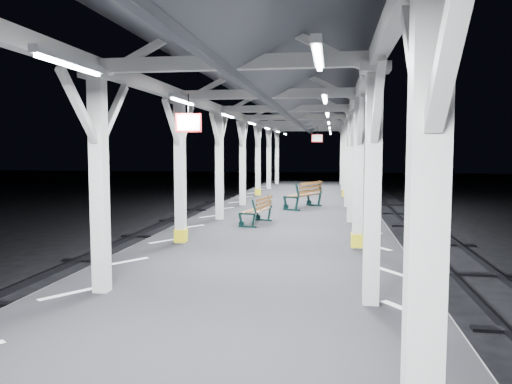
# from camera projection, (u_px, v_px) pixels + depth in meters

# --- Properties ---
(ground) EXTENTS (120.00, 120.00, 0.00)m
(ground) POSITION_uv_depth(u_px,v_px,m) (252.00, 318.00, 9.35)
(ground) COLOR black
(ground) RESTS_ON ground
(platform) EXTENTS (6.00, 50.00, 1.00)m
(platform) POSITION_uv_depth(u_px,v_px,m) (252.00, 292.00, 9.31)
(platform) COLOR black
(platform) RESTS_ON ground
(hazard_stripes_left) EXTENTS (1.00, 48.00, 0.01)m
(hazard_stripes_left) POSITION_uv_depth(u_px,v_px,m) (128.00, 261.00, 9.64)
(hazard_stripes_left) COLOR silver
(hazard_stripes_left) RESTS_ON platform
(hazard_stripes_right) EXTENTS (1.00, 48.00, 0.01)m
(hazard_stripes_right) POSITION_uv_depth(u_px,v_px,m) (388.00, 271.00, 8.89)
(hazard_stripes_right) COLOR silver
(hazard_stripes_right) RESTS_ON platform
(track_left) EXTENTS (2.20, 60.00, 0.16)m
(track_left) POSITION_uv_depth(u_px,v_px,m) (9.00, 302.00, 10.11)
(track_left) COLOR #2D2D33
(track_left) RESTS_ON ground
(canopy) EXTENTS (5.40, 49.00, 4.65)m
(canopy) POSITION_uv_depth(u_px,v_px,m) (252.00, 71.00, 8.94)
(canopy) COLOR silver
(canopy) RESTS_ON platform
(bench_mid) EXTENTS (0.81, 1.56, 0.80)m
(bench_mid) POSITION_uv_depth(u_px,v_px,m) (259.00, 210.00, 14.41)
(bench_mid) COLOR #102E2B
(bench_mid) RESTS_ON platform
(bench_far) EXTENTS (1.37, 1.94, 0.99)m
(bench_far) POSITION_uv_depth(u_px,v_px,m) (306.00, 194.00, 18.29)
(bench_far) COLOR #102E2B
(bench_far) RESTS_ON platform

